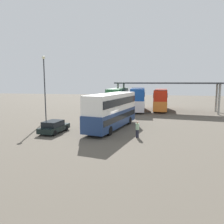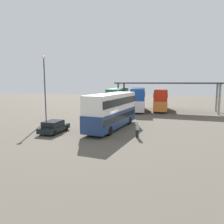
{
  "view_description": "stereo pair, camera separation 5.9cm",
  "coord_description": "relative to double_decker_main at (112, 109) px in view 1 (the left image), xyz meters",
  "views": [
    {
      "loc": [
        5.35,
        -23.51,
        5.61
      ],
      "look_at": [
        0.2,
        2.15,
        2.0
      ],
      "focal_mm": 35.52,
      "sensor_mm": 36.0,
      "label": 1
    },
    {
      "loc": [
        5.41,
        -23.5,
        5.61
      ],
      "look_at": [
        0.2,
        2.15,
        2.0
      ],
      "focal_mm": 35.52,
      "sensor_mm": 36.0,
      "label": 2
    }
  ],
  "objects": [
    {
      "name": "ground_plane",
      "position": [
        -0.2,
        -2.16,
        -2.31
      ],
      "size": [
        140.0,
        140.0,
        0.0
      ],
      "primitive_type": "plane",
      "color": "#5A5348"
    },
    {
      "name": "depot_canopy",
      "position": [
        6.94,
        17.47,
        2.76
      ],
      "size": [
        19.61,
        7.78,
        5.45
      ],
      "rotation": [
        0.0,
        0.0,
        -0.13
      ],
      "color": "#33353A",
      "rests_on": "ground_plane"
    },
    {
      "name": "lamppost_tall",
      "position": [
        -10.25,
        3.05,
        3.3
      ],
      "size": [
        0.44,
        0.44,
        9.1
      ],
      "color": "#33353A",
      "rests_on": "ground_plane"
    },
    {
      "name": "double_decker_near_canopy",
      "position": [
        -2.06,
        16.02,
        0.06
      ],
      "size": [
        2.58,
        11.27,
        4.32
      ],
      "rotation": [
        0.0,
        0.0,
        1.56
      ],
      "color": "silver",
      "rests_on": "ground_plane"
    },
    {
      "name": "parked_hatchback",
      "position": [
        -5.83,
        -3.49,
        -1.63
      ],
      "size": [
        2.14,
        4.21,
        1.35
      ],
      "rotation": [
        0.0,
        0.0,
        1.47
      ],
      "color": "black",
      "rests_on": "ground_plane"
    },
    {
      "name": "double_decker_far_right",
      "position": [
        5.99,
        18.44,
        -0.08
      ],
      "size": [
        2.79,
        10.13,
        4.05
      ],
      "rotation": [
        0.0,
        0.0,
        1.54
      ],
      "color": "orange",
      "rests_on": "ground_plane"
    },
    {
      "name": "double_decker_main",
      "position": [
        0.0,
        0.0,
        0.0
      ],
      "size": [
        4.53,
        11.02,
        4.2
      ],
      "rotation": [
        0.0,
        0.0,
        1.37
      ],
      "color": "navy",
      "rests_on": "ground_plane"
    },
    {
      "name": "double_decker_mid_row",
      "position": [
        1.67,
        16.86,
        0.08
      ],
      "size": [
        3.11,
        10.38,
        4.37
      ],
      "rotation": [
        0.0,
        0.0,
        1.63
      ],
      "color": "silver",
      "rests_on": "ground_plane"
    },
    {
      "name": "pedestrian_waiting",
      "position": [
        3.36,
        -3.77,
        -1.49
      ],
      "size": [
        0.38,
        0.38,
        1.64
      ],
      "rotation": [
        0.0,
        0.0,
        1.98
      ],
      "color": "#262633",
      "rests_on": "ground_plane"
    }
  ]
}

